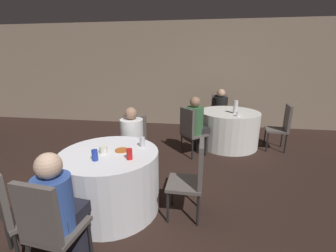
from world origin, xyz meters
TOP-DOWN VIEW (x-y plane):
  - ground_plane at (0.00, 0.00)m, footprint 16.00×16.00m
  - wall_back at (0.00, 4.05)m, footprint 16.00×0.06m
  - table_near at (0.22, 0.06)m, footprint 1.18×1.18m
  - table_far at (1.89, 2.50)m, footprint 1.26×1.26m
  - chair_near_north at (0.22, 1.06)m, footprint 0.40×0.41m
  - chair_near_east at (1.23, 0.04)m, footprint 0.41×0.41m
  - chair_near_southwest at (-0.35, -0.78)m, footprint 0.56×0.56m
  - chair_near_south at (0.11, -0.95)m, footprint 0.44×0.44m
  - chair_far_southwest at (1.10, 1.81)m, footprint 0.56×0.56m
  - chair_far_east at (2.93, 2.39)m, footprint 0.44×0.44m
  - chair_far_north at (1.75, 3.55)m, footprint 0.45×0.45m
  - person_black_shirt at (1.77, 3.38)m, footprint 0.38×0.52m
  - person_green_jacket at (1.22, 1.92)m, footprint 0.48×0.47m
  - person_blue_shirt at (0.13, -0.77)m, footprint 0.32×0.49m
  - person_white_shirt at (0.22, 0.90)m, footprint 0.36×0.52m
  - pizza_plate_near at (0.36, 0.11)m, footprint 0.21×0.21m
  - soda_can_blue at (0.16, -0.18)m, footprint 0.07×0.07m
  - soda_can_silver at (0.57, 0.30)m, footprint 0.07×0.07m
  - soda_can_red at (0.53, -0.10)m, footprint 0.07×0.07m
  - cup_near at (0.17, 0.02)m, footprint 0.09×0.09m
  - bottle_far at (1.98, 2.35)m, footprint 0.09×0.09m
  - cup_far at (2.00, 2.11)m, footprint 0.07×0.07m

SIDE VIEW (x-z plane):
  - ground_plane at x=0.00m, z-range 0.00..0.00m
  - table_near at x=0.22m, z-range 0.00..0.76m
  - table_far at x=1.89m, z-range 0.00..0.76m
  - chair_near_north at x=0.22m, z-range 0.08..1.03m
  - chair_near_east at x=1.23m, z-range 0.08..1.03m
  - chair_near_southwest at x=-0.35m, z-range 0.08..1.03m
  - chair_near_south at x=0.11m, z-range 0.08..1.03m
  - chair_far_southwest at x=1.10m, z-range 0.08..1.03m
  - chair_far_east at x=2.93m, z-range 0.08..1.03m
  - chair_far_north at x=1.75m, z-range 0.08..1.03m
  - person_blue_shirt at x=0.13m, z-range 0.00..1.12m
  - person_white_shirt at x=0.22m, z-range 0.01..1.13m
  - person_black_shirt at x=1.77m, z-range 0.01..1.13m
  - person_green_jacket at x=1.22m, z-range 0.01..1.16m
  - pizza_plate_near at x=0.36m, z-range 0.76..0.77m
  - cup_far at x=2.00m, z-range 0.76..0.84m
  - cup_near at x=0.17m, z-range 0.76..0.84m
  - soda_can_blue at x=0.16m, z-range 0.76..0.88m
  - soda_can_silver at x=0.57m, z-range 0.76..0.88m
  - soda_can_red at x=0.53m, z-range 0.76..0.88m
  - bottle_far at x=1.98m, z-range 0.76..1.02m
  - wall_back at x=0.00m, z-range 0.00..2.80m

